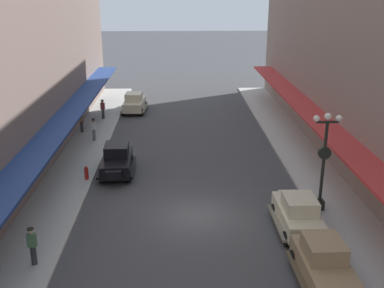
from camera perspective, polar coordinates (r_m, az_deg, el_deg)
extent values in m
plane|color=#424244|center=(23.69, 0.48, -8.90)|extent=(200.00, 200.00, 0.00)
cube|color=#B7B5AD|center=(24.55, -17.50, -8.61)|extent=(3.00, 60.00, 0.15)
cube|color=#B7B5AD|center=(25.08, 18.04, -8.05)|extent=(3.00, 60.00, 0.15)
cube|color=navy|center=(23.55, -19.61, -2.23)|extent=(1.80, 54.00, 0.16)
cube|color=#BF3333|center=(24.15, 20.09, -1.77)|extent=(1.80, 54.00, 0.16)
cube|color=beige|center=(42.83, -7.15, 4.93)|extent=(1.88, 3.98, 0.80)
cube|color=beige|center=(42.42, -7.24, 5.83)|extent=(1.52, 1.77, 0.70)
cube|color=#8C9EA8|center=(42.42, -7.24, 5.83)|extent=(1.45, 1.73, 0.42)
cube|color=beige|center=(44.87, -6.79, 5.66)|extent=(0.95, 0.40, 0.52)
cube|color=#6D6856|center=(43.05, -8.39, 4.51)|extent=(0.41, 3.52, 0.12)
cube|color=#6D6856|center=(42.79, -5.87, 4.53)|extent=(0.41, 3.52, 0.12)
cylinder|color=black|center=(44.36, -7.93, 4.86)|extent=(0.25, 0.69, 0.68)
cylinder|color=black|center=(44.14, -5.85, 4.87)|extent=(0.25, 0.69, 0.68)
cylinder|color=black|center=(41.75, -8.48, 3.93)|extent=(0.25, 0.69, 0.68)
cylinder|color=black|center=(41.52, -6.27, 3.94)|extent=(0.25, 0.69, 0.68)
cube|color=black|center=(28.81, -9.31, -2.28)|extent=(1.82, 3.95, 0.80)
cube|color=black|center=(28.78, -9.34, -0.71)|extent=(1.49, 1.74, 0.70)
cube|color=#8C9EA8|center=(28.78, -9.34, -0.71)|extent=(1.42, 1.71, 0.42)
cube|color=black|center=(26.82, -9.72, -3.84)|extent=(0.95, 0.39, 0.52)
cube|color=black|center=(28.84, -7.39, -2.84)|extent=(0.35, 3.52, 0.12)
cube|color=black|center=(29.04, -11.14, -2.90)|extent=(0.35, 3.52, 0.12)
cylinder|color=black|center=(27.62, -7.85, -4.06)|extent=(0.24, 0.69, 0.68)
cylinder|color=black|center=(27.80, -11.18, -4.10)|extent=(0.24, 0.69, 0.68)
cylinder|color=black|center=(30.15, -7.51, -2.02)|extent=(0.24, 0.69, 0.68)
cylinder|color=black|center=(30.31, -10.55, -2.07)|extent=(0.24, 0.69, 0.68)
cube|color=beige|center=(22.65, 12.94, -8.71)|extent=(1.70, 3.90, 0.80)
cube|color=beige|center=(22.10, 13.25, -7.29)|extent=(1.44, 1.70, 0.70)
cube|color=#8C9EA8|center=(22.10, 13.25, -7.29)|extent=(1.37, 1.67, 0.42)
cube|color=beige|center=(24.47, 11.74, -6.30)|extent=(0.94, 0.36, 0.52)
cube|color=#6D6856|center=(22.58, 10.52, -9.54)|extent=(0.24, 3.51, 0.12)
cube|color=#6D6856|center=(23.05, 15.20, -9.30)|extent=(0.24, 3.51, 0.12)
cylinder|color=black|center=(23.83, 10.17, -8.13)|extent=(0.22, 0.68, 0.68)
cylinder|color=black|center=(24.20, 13.95, -7.97)|extent=(0.22, 0.68, 0.68)
cylinder|color=black|center=(21.50, 11.64, -11.44)|extent=(0.22, 0.68, 0.68)
cylinder|color=black|center=(21.92, 15.83, -11.18)|extent=(0.22, 0.68, 0.68)
cube|color=#997F5B|center=(19.13, 16.07, -14.63)|extent=(1.75, 3.92, 0.80)
cube|color=#997F5B|center=(18.93, 16.04, -12.32)|extent=(1.46, 1.72, 0.70)
cube|color=#8C9EA8|center=(18.93, 16.04, -12.32)|extent=(1.39, 1.68, 0.42)
cube|color=#4C3F2D|center=(19.61, 18.71, -15.13)|extent=(0.28, 3.51, 0.12)
cube|color=#4C3F2D|center=(19.04, 13.16, -15.68)|extent=(0.28, 3.51, 0.12)
cylinder|color=black|center=(20.66, 16.97, -13.29)|extent=(0.23, 0.68, 0.68)
cylinder|color=black|center=(20.21, 12.52, -13.66)|extent=(0.23, 0.68, 0.68)
cube|color=black|center=(24.81, 15.52, -7.26)|extent=(0.44, 0.44, 0.50)
cylinder|color=black|center=(23.89, 16.01, -2.19)|extent=(0.16, 0.16, 4.20)
cube|color=black|center=(23.23, 16.48, 2.64)|extent=(1.10, 0.10, 0.10)
sphere|color=white|center=(23.02, 15.22, 3.07)|extent=(0.32, 0.32, 0.32)
sphere|color=white|center=(23.36, 17.80, 3.06)|extent=(0.32, 0.32, 0.32)
sphere|color=white|center=(23.16, 16.54, 3.30)|extent=(0.36, 0.36, 0.36)
cylinder|color=black|center=(23.72, 16.12, -1.07)|extent=(0.64, 0.18, 0.64)
cylinder|color=silver|center=(23.81, 16.05, -0.98)|extent=(0.56, 0.02, 0.56)
cylinder|color=#B21E19|center=(28.11, -12.98, -3.62)|extent=(0.24, 0.24, 0.70)
sphere|color=#B21E19|center=(27.97, -13.03, -2.92)|extent=(0.20, 0.20, 0.20)
cylinder|color=#2D2D33|center=(37.17, -13.52, 2.08)|extent=(0.24, 0.24, 0.85)
cube|color=#8C6647|center=(36.98, -13.60, 3.13)|extent=(0.36, 0.22, 0.56)
sphere|color=#9E7051|center=(36.88, -13.65, 3.73)|extent=(0.22, 0.22, 0.22)
cylinder|color=black|center=(36.85, -13.66, 3.91)|extent=(0.28, 0.28, 0.04)
cylinder|color=slate|center=(34.98, -12.05, 1.13)|extent=(0.24, 0.24, 0.85)
cube|color=white|center=(34.78, -12.13, 2.23)|extent=(0.36, 0.22, 0.56)
sphere|color=brown|center=(34.67, -12.17, 2.86)|extent=(0.22, 0.22, 0.22)
cylinder|color=black|center=(34.63, -12.18, 3.06)|extent=(0.28, 0.28, 0.04)
cylinder|color=#2D2D33|center=(40.56, -10.98, 3.68)|extent=(0.24, 0.24, 0.85)
cube|color=maroon|center=(40.39, -11.04, 4.65)|extent=(0.36, 0.22, 0.56)
sphere|color=brown|center=(40.29, -11.08, 5.20)|extent=(0.22, 0.22, 0.22)
cylinder|color=black|center=(40.26, -11.09, 5.36)|extent=(0.28, 0.28, 0.04)
cylinder|color=#2D2D33|center=(20.58, -19.07, -12.90)|extent=(0.24, 0.24, 0.85)
cube|color=#4C724C|center=(20.23, -19.28, -11.20)|extent=(0.36, 0.22, 0.56)
sphere|color=beige|center=(20.04, -19.41, -10.21)|extent=(0.22, 0.22, 0.22)
cylinder|color=black|center=(19.98, -19.45, -9.91)|extent=(0.28, 0.28, 0.04)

